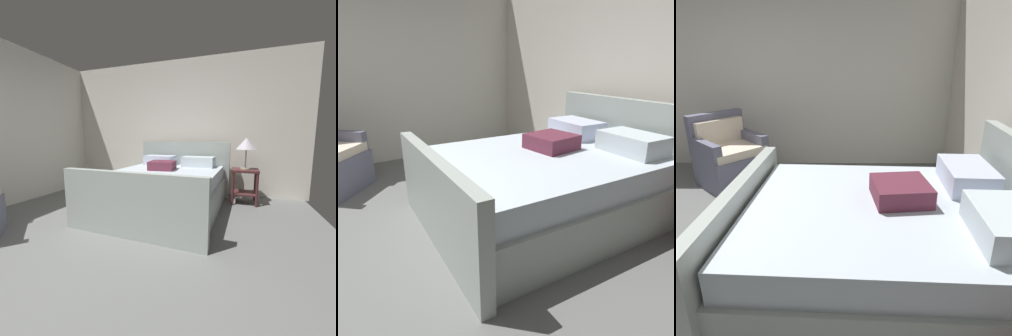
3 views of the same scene
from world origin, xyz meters
TOP-DOWN VIEW (x-y plane):
  - ground_plane at (0.00, 0.00)m, footprint 4.83×6.25m
  - wall_back at (0.00, 3.19)m, footprint 4.95×0.12m
  - bed at (0.14, 1.94)m, footprint 1.89×2.26m
  - nightstand_right at (1.35, 2.67)m, footprint 0.44×0.44m
  - table_lamp_right at (1.35, 2.67)m, footprint 0.34×0.34m

SIDE VIEW (x-z plane):
  - ground_plane at x=0.00m, z-range -0.02..0.00m
  - bed at x=0.14m, z-range -0.18..0.87m
  - nightstand_right at x=1.35m, z-range 0.10..0.70m
  - table_lamp_right at x=1.35m, z-range 0.76..1.30m
  - wall_back at x=0.00m, z-range 0.00..2.70m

